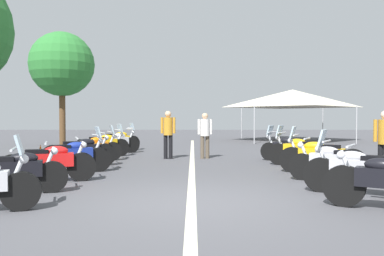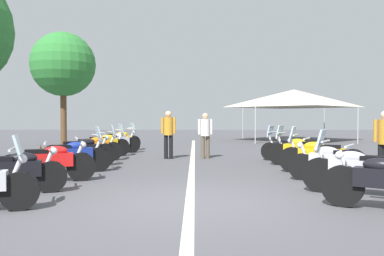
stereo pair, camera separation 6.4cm
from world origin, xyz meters
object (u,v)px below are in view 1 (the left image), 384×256
object	(u,v)px
motorcycle_left_row_2	(49,162)
motorcycle_left_row_6	(103,144)
bystander_1	(168,131)
event_tent	(293,98)
traffic_cone_0	(333,154)
motorcycle_right_row_2	(334,162)
roadside_tree_0	(62,65)
motorcycle_left_row_5	(93,147)
motorcycle_right_row_1	(361,170)
motorcycle_right_row_5	(290,148)
motorcycle_left_row_1	(15,171)
motorcycle_left_row_7	(115,142)
motorcycle_right_row_4	(302,151)
traffic_cone_1	(41,155)
motorcycle_left_row_4	(80,151)
motorcycle_right_row_3	(320,155)
bystander_2	(205,132)
motorcycle_left_row_3	(71,155)
motorcycle_left_row_8	(118,140)

from	to	relation	value
motorcycle_left_row_2	motorcycle_left_row_6	distance (m)	5.72
bystander_1	event_tent	size ratio (longest dim) A/B	0.27
traffic_cone_0	event_tent	distance (m)	12.43
traffic_cone_0	event_tent	size ratio (longest dim) A/B	0.10
motorcycle_right_row_2	roadside_tree_0	xyz separation A→B (m)	(12.04, 10.12, 3.81)
traffic_cone_0	motorcycle_left_row_6	bearing A→B (deg)	75.90
motorcycle_left_row_5	motorcycle_right_row_1	bearing A→B (deg)	-64.41
motorcycle_left_row_2	motorcycle_right_row_5	size ratio (longest dim) A/B	1.12
motorcycle_left_row_1	event_tent	size ratio (longest dim) A/B	0.30
motorcycle_left_row_7	bystander_1	bearing A→B (deg)	-73.29
motorcycle_right_row_4	event_tent	xyz separation A→B (m)	(12.93, -2.98, 2.17)
traffic_cone_0	traffic_cone_1	distance (m)	9.27
motorcycle_right_row_5	traffic_cone_0	size ratio (longest dim) A/B	2.96
motorcycle_left_row_5	event_tent	size ratio (longest dim) A/B	0.30
motorcycle_left_row_4	motorcycle_right_row_5	distance (m)	6.67
motorcycle_left_row_1	traffic_cone_1	xyz separation A→B (m)	(4.93, 1.43, -0.16)
motorcycle_right_row_1	motorcycle_right_row_2	size ratio (longest dim) A/B	1.02
motorcycle_right_row_3	motorcycle_left_row_7	bearing A→B (deg)	-15.83
motorcycle_right_row_3	bystander_2	size ratio (longest dim) A/B	1.25
motorcycle_left_row_2	motorcycle_left_row_4	world-z (taller)	motorcycle_left_row_4
motorcycle_right_row_3	motorcycle_left_row_2	bearing A→B (deg)	38.01
motorcycle_right_row_3	bystander_2	world-z (taller)	bystander_2
motorcycle_left_row_3	bystander_1	xyz separation A→B (m)	(3.62, -2.31, 0.52)
bystander_2	event_tent	bearing A→B (deg)	-39.07
motorcycle_left_row_2	motorcycle_left_row_4	xyz separation A→B (m)	(2.81, 0.09, 0.01)
motorcycle_left_row_2	motorcycle_right_row_4	xyz separation A→B (m)	(2.91, -6.48, 0.01)
motorcycle_right_row_4	motorcycle_left_row_8	bearing A→B (deg)	-6.36
motorcycle_left_row_1	motorcycle_right_row_3	size ratio (longest dim) A/B	0.95
motorcycle_right_row_5	bystander_2	size ratio (longest dim) A/B	1.13
motorcycle_left_row_4	event_tent	bearing A→B (deg)	26.47
event_tent	motorcycle_left_row_7	bearing A→B (deg)	132.81
motorcycle_left_row_1	motorcycle_left_row_6	size ratio (longest dim) A/B	1.04
bystander_1	event_tent	distance (m)	12.99
motorcycle_left_row_1	motorcycle_left_row_8	distance (m)	9.80
motorcycle_left_row_1	motorcycle_right_row_1	world-z (taller)	motorcycle_right_row_1
motorcycle_left_row_4	motorcycle_left_row_2	bearing A→B (deg)	-115.40
traffic_cone_1	bystander_2	world-z (taller)	bystander_2
motorcycle_right_row_4	event_tent	world-z (taller)	event_tent
motorcycle_left_row_2	event_tent	size ratio (longest dim) A/B	0.32
motorcycle_left_row_1	traffic_cone_1	distance (m)	5.14
motorcycle_left_row_3	motorcycle_left_row_5	bearing A→B (deg)	66.05
bystander_2	roadside_tree_0	size ratio (longest dim) A/B	0.27
traffic_cone_0	traffic_cone_1	world-z (taller)	same
motorcycle_left_row_8	motorcycle_right_row_4	bearing A→B (deg)	-69.86
event_tent	motorcycle_left_row_4	bearing A→B (deg)	143.76
motorcycle_left_row_3	motorcycle_left_row_6	distance (m)	4.26
motorcycle_left_row_8	traffic_cone_1	size ratio (longest dim) A/B	3.00
motorcycle_left_row_2	motorcycle_left_row_5	world-z (taller)	motorcycle_left_row_5
motorcycle_left_row_6	motorcycle_left_row_3	bearing A→B (deg)	-119.40
motorcycle_left_row_5	motorcycle_right_row_2	world-z (taller)	motorcycle_left_row_5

